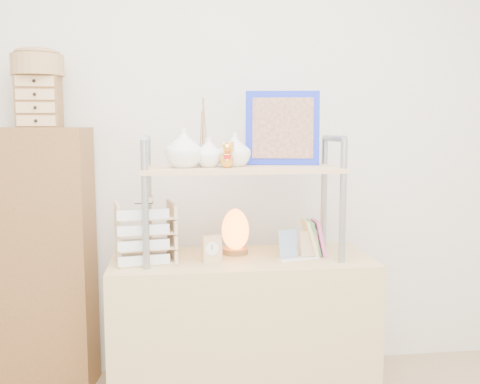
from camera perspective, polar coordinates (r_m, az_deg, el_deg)
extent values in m
cube|color=silver|center=(2.92, -1.05, 5.94)|extent=(3.40, 0.02, 2.60)
cube|color=tan|center=(2.62, 0.20, -14.98)|extent=(1.20, 0.50, 0.75)
cube|color=brown|center=(2.93, -19.86, -6.82)|extent=(0.48, 0.30, 1.35)
cylinder|color=gray|center=(2.28, -10.07, -1.39)|extent=(0.03, 0.03, 0.55)
cylinder|color=gray|center=(2.58, -9.74, -0.43)|extent=(0.03, 0.03, 0.55)
cylinder|color=gray|center=(2.41, -10.03, 5.61)|extent=(0.03, 0.30, 0.03)
cylinder|color=gray|center=(2.40, 10.93, -1.01)|extent=(0.03, 0.03, 0.55)
cylinder|color=gray|center=(2.68, 8.95, -0.13)|extent=(0.03, 0.03, 0.55)
cylinder|color=gray|center=(2.52, 10.01, 5.67)|extent=(0.03, 0.30, 0.03)
cube|color=tan|center=(2.43, 0.21, 2.45)|extent=(0.90, 0.34, 0.02)
imported|color=white|center=(2.39, -6.03, 4.69)|extent=(0.17, 0.17, 0.17)
imported|color=white|center=(2.41, -3.36, 4.26)|extent=(0.13, 0.13, 0.13)
imported|color=white|center=(2.44, -0.58, 4.54)|extent=(0.15, 0.15, 0.15)
cylinder|color=#24399C|center=(2.53, -3.88, 4.00)|extent=(0.07, 0.07, 0.10)
cube|color=#1426BF|center=(2.56, 4.54, 6.82)|extent=(0.35, 0.12, 0.35)
cube|color=#532F26|center=(2.55, 4.59, 6.82)|extent=(0.29, 0.09, 0.29)
cube|color=#CB599B|center=(2.55, 8.39, -4.81)|extent=(0.05, 0.12, 0.17)
cube|color=#4F9E56|center=(2.57, 7.79, -4.74)|extent=(0.06, 0.12, 0.17)
cube|color=#D2C67E|center=(2.54, 7.43, -4.84)|extent=(0.06, 0.13, 0.17)
cube|color=tan|center=(2.48, -10.03, -7.08)|extent=(0.28, 0.26, 0.01)
cube|color=white|center=(2.36, -10.18, -7.20)|extent=(0.22, 0.05, 0.04)
cube|color=tan|center=(2.46, -10.07, -5.57)|extent=(0.28, 0.26, 0.01)
cube|color=white|center=(2.35, -10.22, -5.62)|extent=(0.22, 0.05, 0.04)
cube|color=tan|center=(2.45, -10.10, -4.04)|extent=(0.28, 0.26, 0.01)
cube|color=white|center=(2.34, -10.25, -4.02)|extent=(0.22, 0.05, 0.04)
cube|color=tan|center=(2.44, -10.13, -2.50)|extent=(0.28, 0.26, 0.01)
cube|color=white|center=(2.32, -10.29, -2.40)|extent=(0.22, 0.05, 0.04)
cube|color=beige|center=(2.41, -10.20, -0.81)|extent=(0.07, 0.07, 0.03)
cylinder|color=brown|center=(2.57, -0.51, -6.30)|extent=(0.12, 0.12, 0.03)
ellipsoid|color=orange|center=(2.54, -0.51, -3.94)|extent=(0.14, 0.13, 0.19)
cube|color=tan|center=(2.41, -3.04, -6.07)|extent=(0.09, 0.05, 0.12)
cylinder|color=white|center=(2.39, -3.01, -6.05)|extent=(0.06, 0.02, 0.06)
cube|color=white|center=(2.48, 6.25, -7.04)|extent=(0.20, 0.10, 0.01)
cube|color=navy|center=(2.46, 5.17, -5.48)|extent=(0.09, 0.05, 0.13)
cube|color=tan|center=(2.49, 7.39, -5.48)|extent=(0.09, 0.04, 0.11)
cube|color=brown|center=(2.83, -20.63, 9.00)|extent=(0.20, 0.15, 0.25)
cube|color=tan|center=(2.76, -20.92, 7.11)|extent=(0.18, 0.01, 0.05)
cube|color=tan|center=(2.76, -20.98, 8.41)|extent=(0.18, 0.01, 0.05)
cube|color=tan|center=(2.76, -21.03, 9.70)|extent=(0.18, 0.01, 0.05)
cube|color=tan|center=(2.76, -21.09, 11.00)|extent=(0.18, 0.01, 0.05)
cylinder|color=olive|center=(2.85, -20.78, 12.52)|extent=(0.25, 0.25, 0.10)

